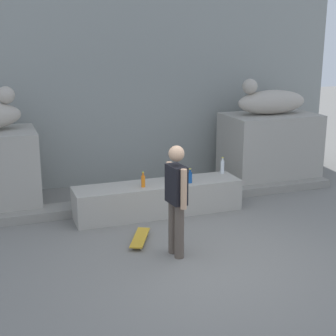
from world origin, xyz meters
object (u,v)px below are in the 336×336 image
skateboard (140,238)px  bottle_clear (222,167)px  statue_reclining_right (270,101)px  skater (176,196)px  bottle_brown (172,175)px  bottle_blue (190,177)px  bottle_orange (143,181)px

skateboard → bottle_clear: bearing=149.1°
statue_reclining_right → skater: bearing=41.8°
statue_reclining_right → skater: statue_reclining_right is taller
skateboard → bottle_brown: bearing=166.7°
bottle_brown → skater: bearing=-108.6°
statue_reclining_right → bottle_brown: (-2.66, -1.09, -1.10)m
skater → bottle_brown: skater is taller
bottle_blue → bottle_clear: bottle_clear is taller
bottle_blue → bottle_clear: bearing=24.3°
bottle_blue → bottle_clear: size_ratio=0.83×
skateboard → bottle_blue: size_ratio=3.02×
statue_reclining_right → bottle_orange: bearing=21.3°
skateboard → bottle_orange: 1.24m
skateboard → skater: bearing=55.1°
skateboard → bottle_brown: 1.66m
statue_reclining_right → skateboard: bearing=32.0°
bottle_blue → bottle_orange: (-0.87, 0.04, 0.00)m
bottle_orange → bottle_clear: bottle_clear is taller
statue_reclining_right → skateboard: statue_reclining_right is taller
bottle_blue → bottle_brown: size_ratio=0.95×
skateboard → bottle_blue: bearing=154.1°
skater → bottle_brown: bearing=154.9°
bottle_blue → bottle_brown: bearing=140.3°
statue_reclining_right → bottle_blue: bearing=28.7°
skateboard → bottle_blue: (1.24, 0.96, 0.62)m
skateboard → statue_reclining_right: bearing=148.3°
skater → bottle_orange: size_ratio=6.05×
statue_reclining_right → bottle_orange: 3.68m
skater → bottle_blue: size_ratio=6.26×
skater → bottle_brown: (0.62, 1.84, -0.23)m
skateboard → bottle_brown: size_ratio=2.87×
bottle_blue → bottle_brown: (-0.26, 0.22, 0.01)m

